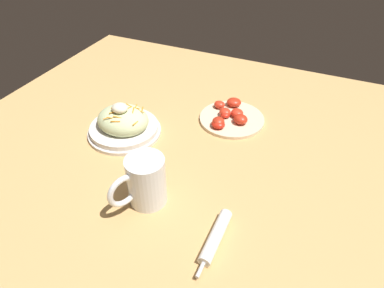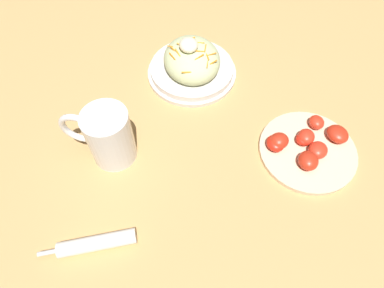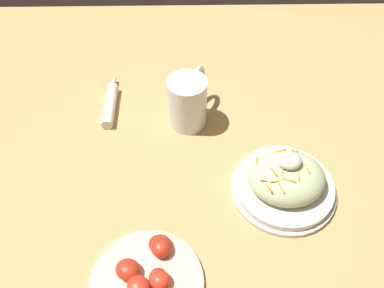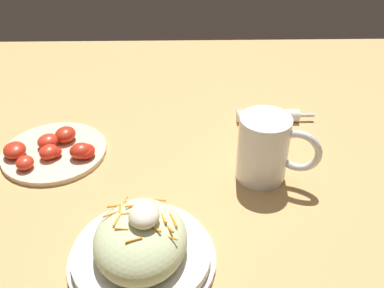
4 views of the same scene
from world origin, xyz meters
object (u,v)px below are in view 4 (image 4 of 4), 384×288
Objects in this scene: salad_plate at (141,246)px; tomato_plate at (54,150)px; beer_mug at (264,152)px; napkin_roll at (269,116)px.

tomato_plate is (-0.28, -0.20, -0.02)m from salad_plate.
salad_plate is 0.30m from beer_mug.
salad_plate is at bearing -46.44° from beer_mug.
tomato_plate is (0.12, -0.47, -0.00)m from napkin_roll.
beer_mug is 0.70× the size of tomato_plate.
salad_plate reaches higher than napkin_roll.
beer_mug is 0.21m from napkin_roll.
napkin_roll is at bearing 167.20° from beer_mug.
salad_plate is 0.49m from napkin_roll.
beer_mug reaches higher than salad_plate.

